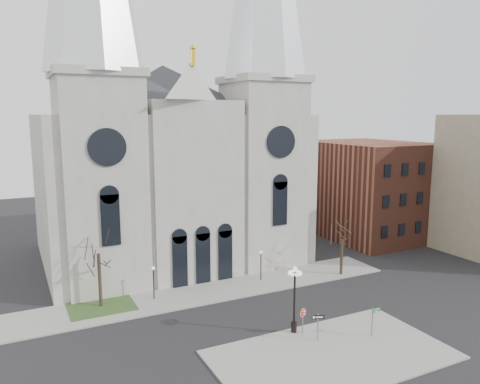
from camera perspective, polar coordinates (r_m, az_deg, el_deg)
name	(u,v)px	position (r m, az deg, el deg)	size (l,w,h in m)	color
ground	(265,336)	(40.32, 3.02, -17.14)	(160.00, 160.00, 0.00)	black
sidewalk_near	(332,355)	(38.10, 11.11, -18.89)	(18.00, 10.00, 0.14)	gray
sidewalk_far	(212,291)	(49.33, -3.40, -11.93)	(40.00, 6.00, 0.14)	gray
grass_patch	(101,306)	(47.40, -16.57, -13.21)	(6.00, 5.00, 0.18)	#2B451D
cathedral	(172,111)	(57.05, -8.33, 9.80)	(33.00, 26.66, 54.00)	#9A988F
bg_building_brick	(367,189)	(72.50, 15.28, 0.36)	(14.00, 18.00, 14.00)	brown
tree_left	(98,250)	(45.61, -16.89, -6.82)	(3.20, 3.20, 7.50)	black
tree_right	(342,237)	(53.76, 12.36, -5.39)	(3.20, 3.20, 6.00)	black
ped_lamp_left	(153,277)	(47.14, -10.51, -10.18)	(0.32, 0.32, 3.26)	black
ped_lamp_right	(261,260)	(51.48, 2.57, -8.32)	(0.32, 0.32, 3.26)	black
stop_sign	(303,315)	(40.09, 7.67, -14.64)	(0.80, 0.08, 2.21)	slate
globe_lamp	(295,291)	(39.48, 6.67, -11.93)	(1.49, 1.49, 5.66)	black
one_way_sign	(318,322)	(39.16, 9.48, -15.41)	(0.93, 0.41, 2.26)	slate
street_name_sign	(373,319)	(40.81, 15.93, -14.70)	(0.80, 0.10, 2.48)	slate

